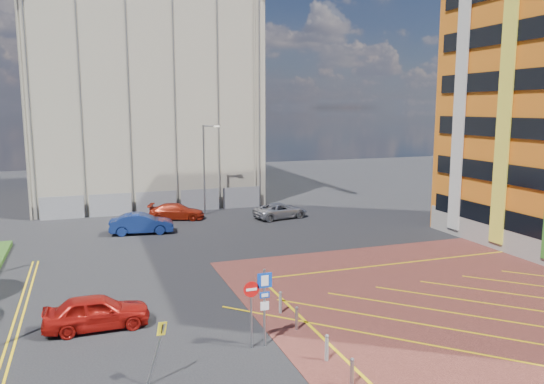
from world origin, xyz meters
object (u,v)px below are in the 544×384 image
car_red_back (177,211)px  sign_cluster (260,300)px  car_blue_back (142,224)px  lamp_back (205,166)px  car_red_left (97,312)px  warning_sign (158,345)px  car_silver_back (281,211)px

car_red_back → sign_cluster: bearing=-163.2°
car_blue_back → sign_cluster: bearing=-166.1°
car_blue_back → lamp_back: bearing=-40.3°
sign_cluster → car_red_left: size_ratio=0.72×
car_red_back → warning_sign: bearing=-171.8°
lamp_back → car_blue_back: bearing=-137.7°
sign_cluster → car_silver_back: (9.52, 23.18, -1.29)m
warning_sign → car_blue_back: warning_sign is taller
sign_cluster → car_blue_back: sign_cluster is taller
car_blue_back → car_silver_back: size_ratio=1.00×
car_blue_back → car_red_back: bearing=-30.4°
lamp_back → car_red_left: size_ratio=1.80×
car_red_back → car_silver_back: bearing=-87.7°
car_silver_back → sign_cluster: bearing=146.6°
car_blue_back → car_red_back: (3.39, 4.37, -0.10)m
car_red_back → car_silver_back: size_ratio=0.99×
sign_cluster → warning_sign: bearing=-159.6°
lamp_back → warning_sign: lamp_back is taller
lamp_back → warning_sign: (-7.96, -28.57, -2.93)m
warning_sign → car_silver_back: 28.29m
car_red_back → lamp_back: bearing=-46.7°
car_red_left → warning_sign: bearing=-161.7°
lamp_back → warning_sign: size_ratio=3.57×
lamp_back → sign_cluster: 27.38m
lamp_back → car_silver_back: (5.74, -3.83, -3.70)m
warning_sign → car_red_back: size_ratio=0.48×
sign_cluster → warning_sign: size_ratio=1.43×
lamp_back → sign_cluster: lamp_back is taller
sign_cluster → lamp_back: bearing=82.0°
warning_sign → car_blue_back: size_ratio=0.47×
lamp_back → car_red_left: bearing=-113.3°
lamp_back → car_red_left: lamp_back is taller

